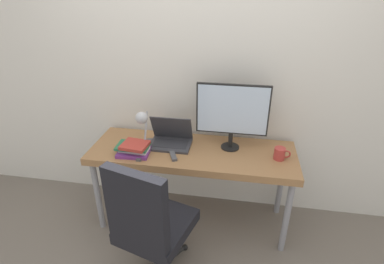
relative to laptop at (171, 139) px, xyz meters
name	(u,v)px	position (x,y,z in m)	size (l,w,h in m)	color
ground_plane	(187,242)	(0.20, -0.35, -0.80)	(12.00, 12.00, 0.00)	#70665B
wall_back	(199,72)	(0.20, 0.29, 0.50)	(8.00, 0.05, 2.60)	silver
desk	(192,157)	(0.20, -0.07, -0.12)	(1.69, 0.58, 0.75)	#996B42
laptop	(171,139)	(0.00, 0.00, 0.00)	(0.35, 0.25, 0.25)	#38383D
monitor	(232,112)	(0.50, 0.03, 0.27)	(0.57, 0.15, 0.55)	black
desk_lamp	(144,126)	(-0.18, -0.12, 0.17)	(0.15, 0.26, 0.35)	#4C4C51
office_chair	(149,222)	(0.02, -0.74, -0.24)	(0.56, 0.59, 1.03)	black
book_stack	(134,148)	(-0.26, -0.20, -0.01)	(0.27, 0.21, 0.09)	#753384
tv_remote	(173,156)	(0.07, -0.20, -0.04)	(0.09, 0.14, 0.02)	#4C4C51
media_remote	(141,156)	(-0.19, -0.24, -0.04)	(0.05, 0.15, 0.02)	#4C4C51
mug	(280,154)	(0.89, -0.09, 0.00)	(0.13, 0.09, 0.10)	#B23833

